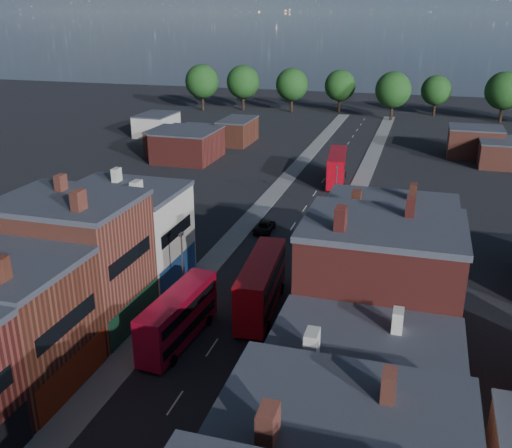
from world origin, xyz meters
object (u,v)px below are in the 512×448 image
Objects in this scene: ped_3 at (261,423)px; car_3 at (310,239)px; bus_2 at (337,167)px; car_2 at (264,227)px; bus_0 at (178,316)px; bus_1 at (261,284)px.

car_3 is at bearing -8.88° from ped_3.
bus_2 is 26.93m from car_2.
bus_2 is at bearing 88.32° from bus_0.
bus_0 is 2.28× the size of car_2.
car_3 is (1.19, 18.97, -2.36)m from bus_1.
ped_3 is (4.84, -64.34, -2.00)m from bus_2.
bus_1 is 21.74m from car_2.
ped_3 is at bearing -91.95° from bus_2.
car_2 is 3.10× the size of ped_3.
bus_0 is 55.15m from bus_2.
car_3 is at bearing 80.07° from bus_0.
bus_0 reaches higher than car_2.
bus_2 is 8.04× the size of ped_3.
bus_0 is 14.17m from ped_3.
bus_0 reaches higher than ped_3.
bus_1 is 8.00× the size of ped_3.
car_3 is 2.38× the size of ped_3.
bus_0 is 7.08× the size of ped_3.
bus_2 is 28.28m from car_3.
bus_1 is at bearing -96.35° from bus_2.
bus_1 is at bearing 58.77° from bus_0.
car_3 is (6.69, 26.71, -2.03)m from bus_0.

